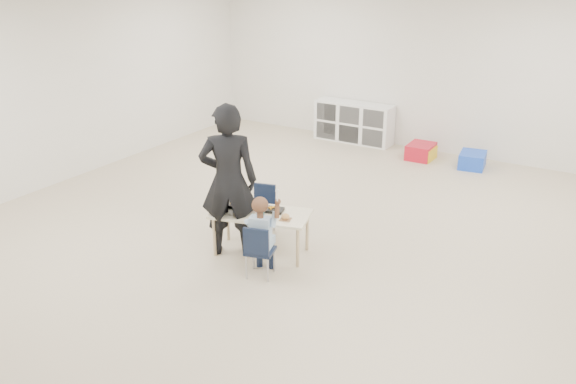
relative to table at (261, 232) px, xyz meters
The scene contains 16 objects.
room 1.18m from the table, 39.91° to the left, with size 9.00×9.02×2.80m.
table is the anchor object (origin of this frame).
chair_near 0.51m from the table, 57.40° to the right, with size 0.29×0.27×0.59m, color #101A32, non-canonical shape.
chair_far 0.51m from the table, 122.60° to the left, with size 0.29×0.27×0.59m, color #101A32, non-canonical shape.
child 0.55m from the table, 57.40° to the right, with size 0.39×0.39×0.93m, color #9AB2D1, non-canonical shape.
lunch_tray_near 0.29m from the table, 47.88° to the left, with size 0.22×0.16×0.03m, color black.
lunch_tray_far 0.43m from the table, behind, with size 0.22×0.16×0.03m, color black.
milk_carton 0.31m from the table, 60.19° to the right, with size 0.07×0.07×0.10m, color white.
bread_roll 0.43m from the table, ahead, with size 0.09×0.09×0.07m, color tan.
apple_near 0.30m from the table, behind, with size 0.07×0.07×0.07m, color maroon.
apple_far 0.61m from the table, 159.59° to the right, with size 0.07×0.07×0.07m, color maroon.
cubby_shelf 4.56m from the table, 102.56° to the left, with size 1.40×0.40×0.70m, color white.
adult 0.70m from the table, 151.23° to the right, with size 0.63×0.41×1.72m, color black.
bin_red 4.17m from the table, 84.90° to the left, with size 0.39×0.50×0.25m, color red.
bin_yellow 4.17m from the table, 84.12° to the left, with size 0.32×0.41×0.20m, color yellow.
bin_blue 4.33m from the table, 73.66° to the left, with size 0.38×0.49×0.24m, color blue.
Camera 1 is at (3.24, -5.27, 3.18)m, focal length 38.00 mm.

